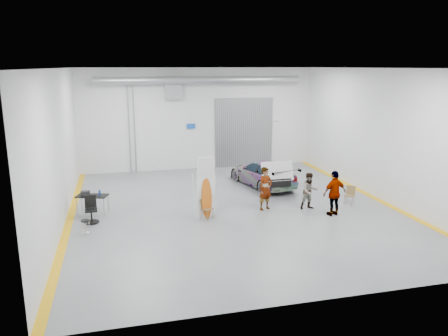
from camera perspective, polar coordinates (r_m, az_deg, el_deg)
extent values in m
plane|color=slate|center=(19.20, 1.30, -5.29)|extent=(16.00, 16.00, 0.00)
cube|color=silver|center=(17.97, -20.75, 2.44)|extent=(0.02, 16.00, 6.00)
cube|color=silver|center=(21.39, 19.80, 4.12)|extent=(0.02, 16.00, 6.00)
cube|color=silver|center=(26.20, -3.29, 6.40)|extent=(14.00, 0.02, 6.00)
cube|color=silver|center=(11.14, 12.25, -3.19)|extent=(14.00, 0.02, 6.00)
cube|color=white|center=(18.21, 1.40, 12.92)|extent=(14.00, 16.00, 0.02)
cube|color=gray|center=(26.89, 2.65, 4.65)|extent=(3.60, 0.12, 4.20)
cube|color=gray|center=(25.73, -6.65, 10.24)|extent=(1.00, 0.50, 1.20)
cylinder|color=gray|center=(25.44, -3.10, 11.40)|extent=(11.90, 0.44, 0.44)
cube|color=#154EB1|center=(26.08, -4.33, 5.47)|extent=(0.50, 0.04, 0.30)
cube|color=white|center=(27.42, 6.71, 6.43)|extent=(0.70, 0.04, 0.25)
cylinder|color=gray|center=(25.76, -11.61, 4.92)|extent=(0.08, 0.08, 5.00)
cylinder|color=gray|center=(25.75, -12.28, 4.88)|extent=(0.08, 0.08, 5.00)
cube|color=#DDA10C|center=(18.70, -19.55, -6.58)|extent=(0.30, 16.00, 0.01)
cube|color=#DDA10C|center=(21.94, 18.87, -3.63)|extent=(0.30, 16.00, 0.01)
imported|color=silver|center=(22.71, 5.05, -0.68)|extent=(2.82, 4.85, 1.32)
imported|color=brown|center=(18.88, 5.43, -2.68)|extent=(0.80, 0.68, 1.88)
imported|color=teal|center=(19.26, 11.12, -2.97)|extent=(0.81, 0.64, 1.62)
imported|color=#A76137|center=(18.63, 14.24, -3.21)|extent=(1.17, 0.65, 1.91)
cube|color=white|center=(17.77, -2.49, -3.74)|extent=(0.76, 0.19, 1.64)
ellipsoid|color=orange|center=(17.71, -2.44, -3.95)|extent=(0.49, 0.31, 1.73)
cube|color=white|center=(17.43, -2.52, 0.12)|extent=(0.74, 0.19, 0.87)
cylinder|color=white|center=(17.58, -3.53, -2.39)|extent=(0.02, 0.02, 2.74)
cylinder|color=white|center=(17.70, -1.49, -2.26)|extent=(0.02, 0.02, 2.74)
cube|color=brown|center=(17.77, -2.22, -5.36)|extent=(0.56, 0.55, 0.04)
cube|color=brown|center=(17.88, -2.35, -4.50)|extent=(0.37, 0.32, 0.39)
cube|color=brown|center=(20.35, 16.07, -3.48)|extent=(0.56, 0.55, 0.04)
cube|color=brown|center=(20.44, 15.86, -2.74)|extent=(0.35, 0.34, 0.38)
cylinder|color=black|center=(16.72, -17.69, -6.58)|extent=(0.30, 0.30, 0.04)
torus|color=silver|center=(16.86, -17.59, -7.90)|extent=(0.32, 0.32, 0.02)
cylinder|color=gray|center=(19.04, -18.56, -4.96)|extent=(0.03, 0.03, 0.76)
cylinder|color=gray|center=(18.97, -15.05, -4.78)|extent=(0.03, 0.03, 0.76)
cylinder|color=gray|center=(19.54, -18.45, -4.49)|extent=(0.03, 0.03, 0.76)
cylinder|color=gray|center=(19.47, -15.03, -4.31)|extent=(0.03, 0.03, 0.76)
cube|color=black|center=(19.13, -16.85, -3.49)|extent=(1.40, 1.01, 0.04)
cylinder|color=navy|center=(18.97, -15.94, -3.13)|extent=(0.08, 0.08, 0.23)
cube|color=black|center=(19.17, -17.66, -3.15)|extent=(0.37, 0.23, 0.19)
cylinder|color=black|center=(18.23, -16.87, -6.76)|extent=(0.57, 0.57, 0.04)
cylinder|color=black|center=(18.15, -16.92, -6.03)|extent=(0.06, 0.06, 0.49)
cube|color=black|center=(18.08, -16.97, -5.30)|extent=(0.49, 0.49, 0.07)
cube|color=black|center=(18.20, -17.00, -4.16)|extent=(0.45, 0.09, 0.51)
cube|color=silver|center=(20.70, 6.90, -0.16)|extent=(1.54, 0.93, 0.04)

